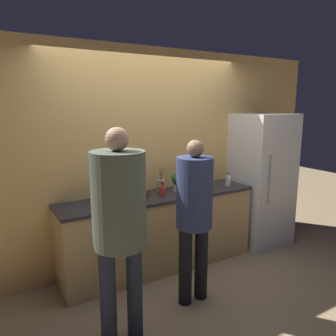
% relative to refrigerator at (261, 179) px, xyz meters
% --- Properties ---
extents(ground_plane, '(14.00, 14.00, 0.00)m').
position_rel_refrigerator_xyz_m(ground_plane, '(-1.59, -0.26, -0.91)').
color(ground_plane, '#9E8460').
extents(wall_back, '(5.20, 0.06, 2.60)m').
position_rel_refrigerator_xyz_m(wall_back, '(-1.59, 0.35, 0.39)').
color(wall_back, '#E0B266').
rests_on(wall_back, ground_plane).
extents(counter, '(2.39, 0.59, 0.90)m').
position_rel_refrigerator_xyz_m(counter, '(-1.59, 0.07, -0.46)').
color(counter, tan).
rests_on(counter, ground_plane).
extents(refrigerator, '(0.73, 0.68, 1.82)m').
position_rel_refrigerator_xyz_m(refrigerator, '(0.00, 0.00, 0.00)').
color(refrigerator, white).
rests_on(refrigerator, ground_plane).
extents(person_left, '(0.42, 0.42, 1.78)m').
position_rel_refrigerator_xyz_m(person_left, '(-2.49, -0.91, 0.20)').
color(person_left, '#232838').
rests_on(person_left, ground_plane).
extents(person_center, '(0.35, 0.35, 1.62)m').
position_rel_refrigerator_xyz_m(person_center, '(-1.65, -0.72, 0.06)').
color(person_center, black).
rests_on(person_center, ground_plane).
extents(fruit_bowl, '(0.28, 0.28, 0.13)m').
position_rel_refrigerator_xyz_m(fruit_bowl, '(-1.85, 0.12, 0.04)').
color(fruit_bowl, brown).
rests_on(fruit_bowl, counter).
extents(utensil_crock, '(0.10, 0.10, 0.28)m').
position_rel_refrigerator_xyz_m(utensil_crock, '(-1.50, 0.20, 0.07)').
color(utensil_crock, '#ADA393').
rests_on(utensil_crock, counter).
extents(bottle_green, '(0.07, 0.07, 0.25)m').
position_rel_refrigerator_xyz_m(bottle_green, '(-2.02, -0.09, 0.09)').
color(bottle_green, '#236033').
rests_on(bottle_green, counter).
extents(bottle_clear, '(0.07, 0.07, 0.17)m').
position_rel_refrigerator_xyz_m(bottle_clear, '(-0.62, -0.03, 0.06)').
color(bottle_clear, silver).
rests_on(bottle_clear, counter).
extents(bottle_red, '(0.08, 0.08, 0.16)m').
position_rel_refrigerator_xyz_m(bottle_red, '(-1.60, -0.00, 0.06)').
color(bottle_red, red).
rests_on(bottle_red, counter).
extents(cup_blue, '(0.09, 0.09, 0.10)m').
position_rel_refrigerator_xyz_m(cup_blue, '(-1.02, -0.10, 0.05)').
color(cup_blue, '#335184').
rests_on(cup_blue, counter).
extents(cup_black, '(0.08, 0.08, 0.08)m').
position_rel_refrigerator_xyz_m(cup_black, '(-1.32, -0.10, 0.03)').
color(cup_black, '#28282D').
rests_on(cup_black, counter).
extents(potted_plant, '(0.17, 0.17, 0.24)m').
position_rel_refrigerator_xyz_m(potted_plant, '(-1.31, 0.10, 0.12)').
color(potted_plant, beige).
rests_on(potted_plant, counter).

